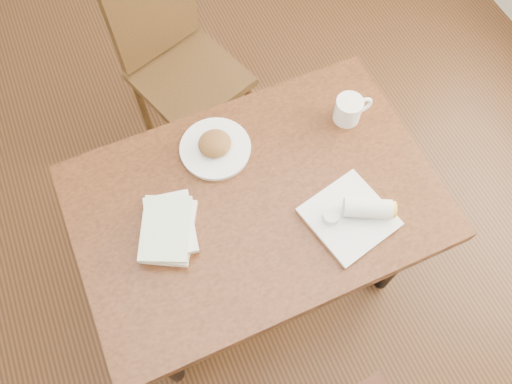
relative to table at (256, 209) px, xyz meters
name	(u,v)px	position (x,y,z in m)	size (l,w,h in m)	color
ground	(256,268)	(0.00, 0.00, -0.67)	(4.00, 5.00, 0.01)	#472814
table	(256,209)	(0.00, 0.00, 0.00)	(1.18, 0.78, 0.75)	brown
chair_far	(176,56)	(0.00, 0.84, -0.11)	(0.53, 0.53, 0.95)	#493315
plate_scone	(215,147)	(-0.05, 0.22, 0.11)	(0.24, 0.24, 0.08)	white
coffee_mug	(349,109)	(0.42, 0.16, 0.14)	(0.14, 0.09, 0.09)	white
plate_burrito	(355,214)	(0.26, -0.19, 0.11)	(0.29, 0.29, 0.08)	white
book_stack	(169,228)	(-0.29, 0.00, 0.12)	(0.24, 0.26, 0.06)	white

